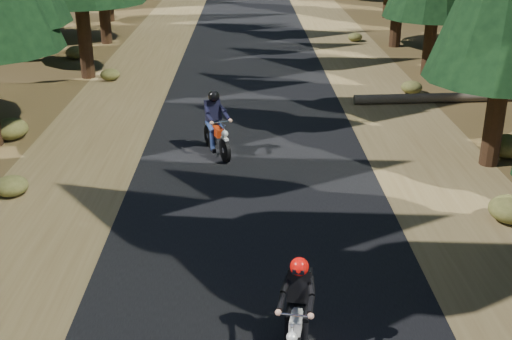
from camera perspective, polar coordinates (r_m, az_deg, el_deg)
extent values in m
plane|color=#433418|center=(12.43, 0.11, -7.33)|extent=(120.00, 120.00, 0.00)
cube|color=black|center=(16.95, -0.19, 1.05)|extent=(6.00, 100.00, 0.01)
cube|color=brown|center=(17.51, -15.42, 0.92)|extent=(3.20, 100.00, 0.01)
cube|color=brown|center=(17.62, 14.94, 1.10)|extent=(3.20, 100.00, 0.01)
cylinder|color=black|center=(16.97, 20.92, 7.58)|extent=(0.48, 0.48, 4.52)
cylinder|color=black|center=(25.66, -15.28, 14.16)|extent=(0.53, 0.53, 5.72)
cylinder|color=black|center=(26.18, 15.39, 12.96)|extent=(0.48, 0.48, 4.51)
cylinder|color=#4C4233|center=(22.81, 16.03, 6.19)|extent=(5.92, 0.69, 0.32)
ellipsoid|color=#474C1E|center=(32.84, 8.80, 11.60)|extent=(0.70, 0.70, 0.42)
ellipsoid|color=#474C1E|center=(29.66, -15.69, 10.04)|extent=(0.91, 0.91, 0.55)
ellipsoid|color=#474C1E|center=(15.74, -20.93, -1.33)|extent=(0.76, 0.76, 0.46)
ellipsoid|color=#474C1E|center=(14.50, 21.72, -3.27)|extent=(0.93, 0.93, 0.56)
ellipsoid|color=#474C1E|center=(27.53, 16.97, 9.03)|extent=(0.97, 0.97, 0.58)
ellipsoid|color=#474C1E|center=(18.23, 21.59, 1.97)|extent=(1.01, 1.01, 0.60)
ellipsoid|color=#474C1E|center=(25.47, -12.85, 8.27)|extent=(0.74, 0.74, 0.45)
ellipsoid|color=#474C1E|center=(19.61, -21.01, 3.43)|extent=(1.00, 1.00, 0.60)
ellipsoid|color=#474C1E|center=(23.67, 13.67, 7.16)|extent=(0.75, 0.75, 0.45)
cube|color=black|center=(9.33, 3.71, -10.92)|extent=(0.38, 0.27, 0.49)
sphere|color=#BA0B07|center=(9.14, 3.77, -9.03)|extent=(0.32, 0.32, 0.27)
cube|color=black|center=(16.90, -3.56, 5.10)|extent=(0.44, 0.36, 0.55)
sphere|color=black|center=(16.79, -3.59, 6.42)|extent=(0.40, 0.40, 0.31)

